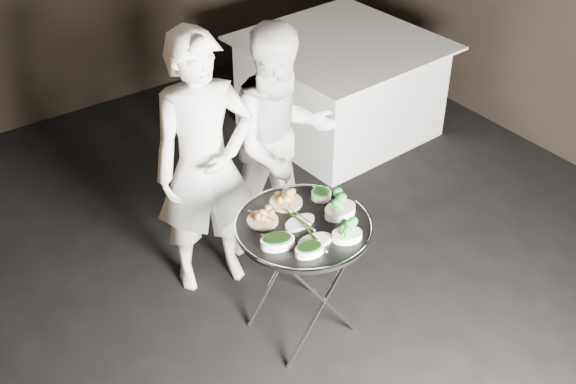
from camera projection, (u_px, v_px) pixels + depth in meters
floor at (299, 336)px, 4.47m from camera, size 6.00×7.00×0.05m
tray_stand at (303, 274)px, 4.24m from camera, size 0.54×0.46×0.79m
serving_tray at (304, 226)px, 4.03m from camera, size 0.78×0.78×0.04m
potato_plate_a at (262, 218)px, 4.03m from camera, size 0.18×0.18×0.06m
potato_plate_b at (286, 199)px, 4.17m from camera, size 0.19×0.19×0.07m
greens_bowl at (321, 194)px, 4.22m from camera, size 0.12×0.12×0.07m
asparagus_plate_a at (300, 221)px, 4.02m from camera, size 0.21×0.13×0.04m
asparagus_plate_b at (315, 240)px, 3.89m from camera, size 0.22×0.14×0.04m
spinach_bowl_a at (277, 241)px, 3.86m from camera, size 0.22×0.18×0.08m
spinach_bowl_b at (310, 249)px, 3.81m from camera, size 0.18×0.14×0.07m
broccoli_bowl_a at (340, 209)px, 4.08m from camera, size 0.20×0.15×0.08m
broccoli_bowl_b at (347, 234)px, 3.91m from camera, size 0.20×0.18×0.07m
serving_utensils at (299, 211)px, 4.05m from camera, size 0.57×0.40×0.01m
waiter_left at (205, 166)px, 4.39m from camera, size 0.72×0.55×1.76m
waiter_right at (281, 142)px, 4.74m from camera, size 0.89×0.75×1.64m
dining_table at (339, 87)px, 6.24m from camera, size 1.47×1.47×0.84m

